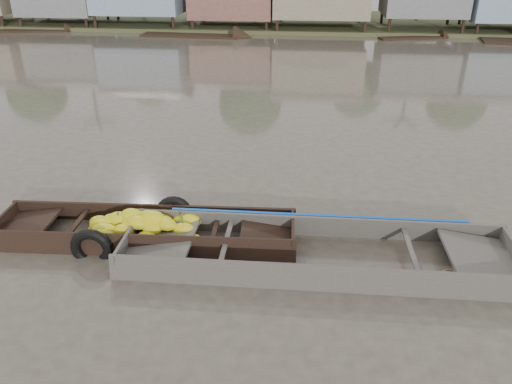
# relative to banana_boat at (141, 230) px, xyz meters

# --- Properties ---
(ground) EXTENTS (120.00, 120.00, 0.00)m
(ground) POSITION_rel_banana_boat_xyz_m (1.71, -0.67, -0.21)
(ground) COLOR #494238
(ground) RESTS_ON ground
(banana_boat) EXTENTS (6.49, 1.85, 0.92)m
(banana_boat) POSITION_rel_banana_boat_xyz_m (0.00, 0.00, 0.00)
(banana_boat) COLOR black
(banana_boat) RESTS_ON ground
(viewer_boat) EXTENTS (7.85, 2.13, 0.63)m
(viewer_boat) POSITION_rel_banana_boat_xyz_m (3.78, -0.46, -0.14)
(viewer_boat) COLOR #433E39
(viewer_boat) RESTS_ON ground
(distant_boats) EXTENTS (48.37, 16.57, 1.38)m
(distant_boats) POSITION_rel_banana_boat_xyz_m (14.87, 23.63, -0.00)
(distant_boats) COLOR black
(distant_boats) RESTS_ON ground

